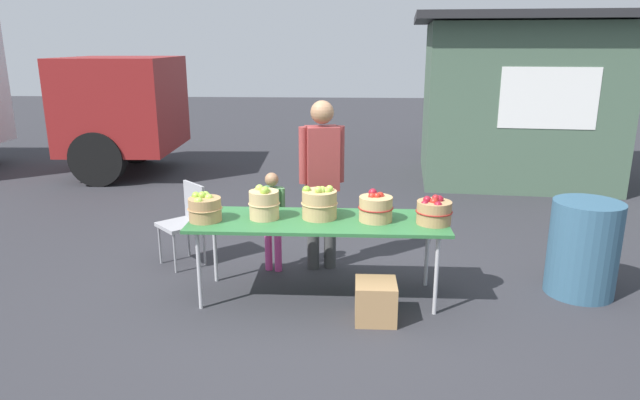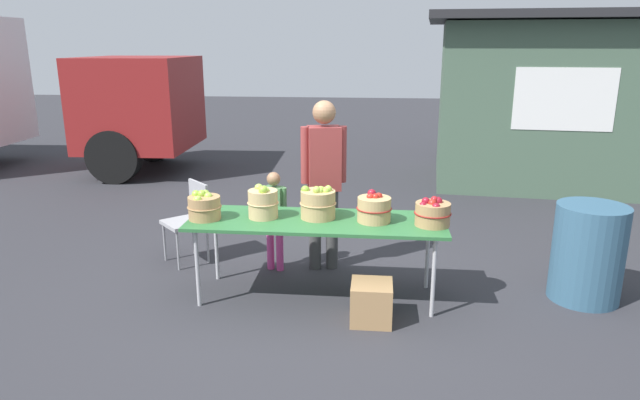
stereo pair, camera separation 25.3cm
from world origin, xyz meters
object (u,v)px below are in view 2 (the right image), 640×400
object	(u,v)px
trash_barrel	(588,253)
produce_crate	(371,302)
apple_basket_red_0	(374,209)
apple_basket_red_1	(433,213)
vendor_adult	(324,172)
child_customer	(274,213)
apple_basket_green_2	(318,203)
folding_chair	(190,215)
apple_basket_green_1	(263,202)
apple_basket_green_0	(204,206)
market_table	(317,224)

from	to	relation	value
trash_barrel	produce_crate	xyz separation A→B (m)	(-1.94, -0.65, -0.27)
apple_basket_red_0	apple_basket_red_1	world-z (taller)	apple_basket_red_0
vendor_adult	child_customer	distance (m)	0.65
apple_basket_green_2	folding_chair	bearing A→B (deg)	153.57
apple_basket_red_0	apple_basket_red_1	size ratio (longest dim) A/B	0.98
apple_basket_green_1	folding_chair	distance (m)	1.27
apple_basket_green_1	produce_crate	bearing A→B (deg)	-24.45
child_customer	apple_basket_green_2	bearing A→B (deg)	146.47
apple_basket_green_0	vendor_adult	world-z (taller)	vendor_adult
apple_basket_green_0	child_customer	world-z (taller)	child_customer
trash_barrel	produce_crate	distance (m)	2.06
produce_crate	child_customer	bearing A→B (deg)	134.13
vendor_adult	folding_chair	world-z (taller)	vendor_adult
market_table	vendor_adult	distance (m)	0.77
apple_basket_red_0	apple_basket_green_2	bearing A→B (deg)	174.33
apple_basket_red_1	vendor_adult	distance (m)	1.28
market_table	folding_chair	xyz separation A→B (m)	(-1.44, 0.77, -0.20)
apple_basket_green_0	produce_crate	size ratio (longest dim) A/B	0.89
apple_basket_green_0	folding_chair	size ratio (longest dim) A/B	0.36
child_customer	apple_basket_green_0	bearing A→B (deg)	66.94
market_table	apple_basket_green_0	world-z (taller)	apple_basket_green_0
apple_basket_green_1	apple_basket_red_1	bearing A→B (deg)	-2.81
vendor_adult	child_customer	size ratio (longest dim) A/B	1.68
folding_chair	produce_crate	world-z (taller)	folding_chair
market_table	folding_chair	size ratio (longest dim) A/B	2.67
apple_basket_green_1	apple_basket_green_2	xyz separation A→B (m)	(0.50, 0.04, -0.01)
folding_chair	trash_barrel	xyz separation A→B (m)	(3.89, -0.56, -0.06)
apple_basket_red_1	child_customer	xyz separation A→B (m)	(-1.52, 0.66, -0.25)
apple_basket_green_1	folding_chair	bearing A→B (deg)	141.52
produce_crate	market_table	bearing A→B (deg)	139.36
apple_basket_red_1	market_table	bearing A→B (deg)	176.75
apple_basket_green_1	apple_basket_red_0	bearing A→B (deg)	-0.79
market_table	produce_crate	bearing A→B (deg)	-40.64
trash_barrel	apple_basket_green_1	bearing A→B (deg)	-176.26
apple_basket_green_0	child_customer	size ratio (longest dim) A/B	0.30
apple_basket_green_0	trash_barrel	distance (m)	3.50
vendor_adult	produce_crate	distance (m)	1.51
apple_basket_red_0	child_customer	xyz separation A→B (m)	(-1.01, 0.60, -0.26)
apple_basket_green_1	apple_basket_green_2	size ratio (longest dim) A/B	0.94
apple_basket_red_0	vendor_adult	bearing A→B (deg)	126.43
market_table	apple_basket_red_0	distance (m)	0.54
child_customer	produce_crate	distance (m)	1.51
apple_basket_red_0	apple_basket_red_1	bearing A→B (deg)	-6.79
market_table	child_customer	distance (m)	0.79
apple_basket_green_1	child_customer	world-z (taller)	apple_basket_green_1
apple_basket_red_0	folding_chair	distance (m)	2.13
apple_basket_red_1	child_customer	bearing A→B (deg)	156.47
market_table	folding_chair	world-z (taller)	folding_chair
market_table	produce_crate	xyz separation A→B (m)	(0.51, -0.44, -0.54)
folding_chair	apple_basket_green_0	bearing A→B (deg)	-17.03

